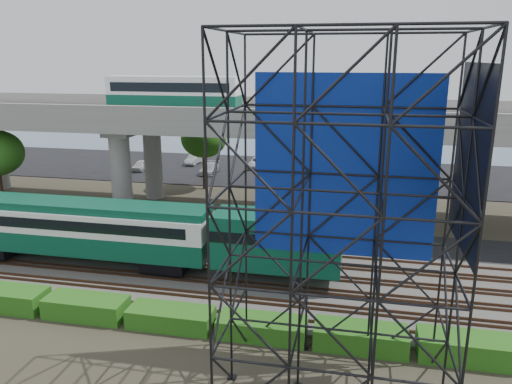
# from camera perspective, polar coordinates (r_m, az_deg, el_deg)

# --- Properties ---
(ground) EXTENTS (140.00, 140.00, 0.00)m
(ground) POSITION_cam_1_polar(r_m,az_deg,el_deg) (32.14, -8.53, -10.94)
(ground) COLOR #474233
(ground) RESTS_ON ground
(ballast_bed) EXTENTS (90.00, 12.00, 0.20)m
(ballast_bed) POSITION_cam_1_polar(r_m,az_deg,el_deg) (33.80, -7.36, -9.35)
(ballast_bed) COLOR slate
(ballast_bed) RESTS_ON ground
(service_road) EXTENTS (90.00, 5.00, 0.08)m
(service_road) POSITION_cam_1_polar(r_m,az_deg,el_deg) (41.33, -3.52, -4.67)
(service_road) COLOR black
(service_road) RESTS_ON ground
(parking_lot) EXTENTS (90.00, 18.00, 0.08)m
(parking_lot) POSITION_cam_1_polar(r_m,az_deg,el_deg) (63.41, 2.07, 2.40)
(parking_lot) COLOR black
(parking_lot) RESTS_ON ground
(harbor_water) EXTENTS (140.00, 40.00, 0.03)m
(harbor_water) POSITION_cam_1_polar(r_m,az_deg,el_deg) (84.78, 4.62, 5.60)
(harbor_water) COLOR #4A5F7A
(harbor_water) RESTS_ON ground
(rail_tracks) EXTENTS (90.00, 9.52, 0.16)m
(rail_tracks) POSITION_cam_1_polar(r_m,az_deg,el_deg) (33.72, -7.37, -9.07)
(rail_tracks) COLOR #472D1E
(rail_tracks) RESTS_ON ballast_bed
(commuter_train) EXTENTS (29.30, 3.06, 4.30)m
(commuter_train) POSITION_cam_1_polar(r_m,az_deg,el_deg) (35.19, -17.04, -4.03)
(commuter_train) COLOR black
(commuter_train) RESTS_ON rail_tracks
(overpass) EXTENTS (80.00, 12.00, 12.40)m
(overpass) POSITION_cam_1_polar(r_m,az_deg,el_deg) (44.70, -2.37, 7.66)
(overpass) COLOR #9E9B93
(overpass) RESTS_ON ground
(scaffold_tower) EXTENTS (9.36, 6.36, 15.00)m
(scaffold_tower) POSITION_cam_1_polar(r_m,az_deg,el_deg) (20.10, 9.54, -4.17)
(scaffold_tower) COLOR black
(scaffold_tower) RESTS_ON ground
(hedge_strip) EXTENTS (34.60, 1.80, 1.20)m
(hedge_strip) POSITION_cam_1_polar(r_m,az_deg,el_deg) (28.01, -9.69, -13.87)
(hedge_strip) COLOR #236116
(hedge_strip) RESTS_ON ground
(trees) EXTENTS (40.94, 16.94, 7.69)m
(trees) POSITION_cam_1_polar(r_m,az_deg,el_deg) (46.47, -7.36, 4.54)
(trees) COLOR #382314
(trees) RESTS_ON ground
(suv) EXTENTS (6.14, 4.47, 1.55)m
(suv) POSITION_cam_1_polar(r_m,az_deg,el_deg) (45.01, -15.88, -2.47)
(suv) COLOR black
(suv) RESTS_ON service_road
(parked_cars) EXTENTS (33.95, 9.45, 1.27)m
(parked_cars) POSITION_cam_1_polar(r_m,az_deg,el_deg) (62.94, 1.70, 2.92)
(parked_cars) COLOR silver
(parked_cars) RESTS_ON parking_lot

